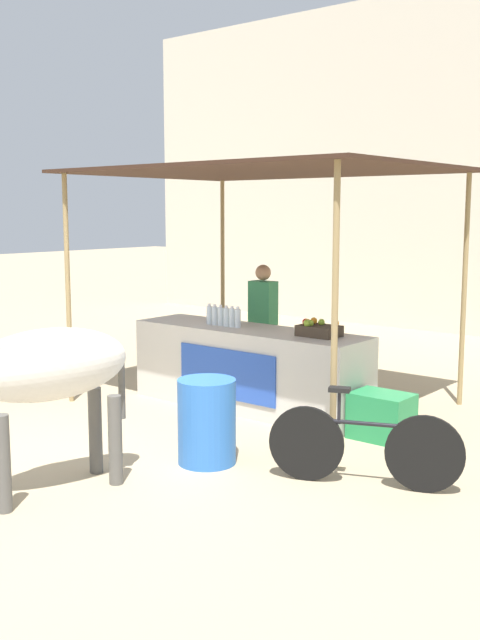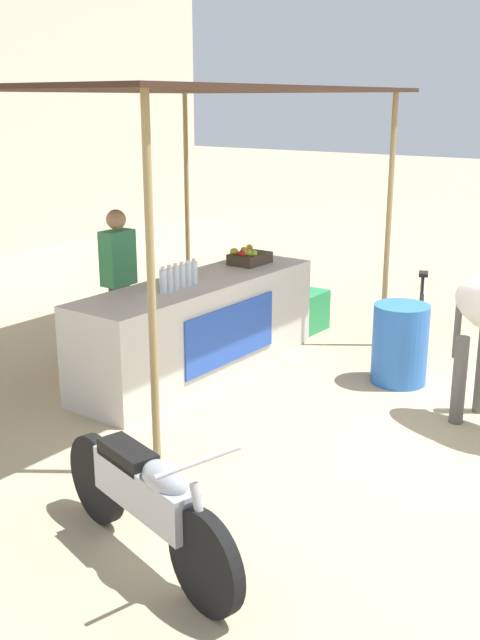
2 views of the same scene
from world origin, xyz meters
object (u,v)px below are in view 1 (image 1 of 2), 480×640
at_px(stall_counter, 249,368).
at_px(water_barrel, 207,421).
at_px(cooler_box, 382,416).
at_px(bicycle_leaning, 364,446).
at_px(cow, 42,371).
at_px(vendor_behind_counter, 263,327).
at_px(fruit_crate, 318,329).

bearing_deg(stall_counter, water_barrel, -62.54).
relative_size(cooler_box, bicycle_leaning, 0.39).
distance_m(stall_counter, bicycle_leaning, 2.74).
relative_size(stall_counter, cooler_box, 5.00).
relative_size(water_barrel, bicycle_leaning, 0.51).
xyz_separation_m(water_barrel, cow, (-0.55, -1.41, 0.64)).
relative_size(vendor_behind_counter, cow, 0.89).
bearing_deg(vendor_behind_counter, stall_counter, -64.20).
height_order(fruit_crate, cooler_box, fruit_crate).
bearing_deg(cow, vendor_behind_counter, 100.67).
xyz_separation_m(fruit_crate, cow, (-0.56, -3.24, -0.00)).
relative_size(fruit_crate, water_barrel, 0.55).
height_order(water_barrel, bicycle_leaning, bicycle_leaning).
height_order(stall_counter, fruit_crate, fruit_crate).
distance_m(cow, bicycle_leaning, 2.76).
bearing_deg(cooler_box, stall_counter, 176.96).
height_order(stall_counter, bicycle_leaning, stall_counter).
height_order(cooler_box, cow, cow).
relative_size(vendor_behind_counter, bicycle_leaning, 1.07).
height_order(stall_counter, cow, cow).
xyz_separation_m(fruit_crate, bicycle_leaning, (1.42, -1.44, -0.69)).
bearing_deg(fruit_crate, stall_counter, -176.64).
xyz_separation_m(cooler_box, bicycle_leaning, (0.53, -1.29, 0.11)).
xyz_separation_m(stall_counter, vendor_behind_counter, (-0.36, 0.75, 0.37)).
relative_size(vendor_behind_counter, cooler_box, 2.75).
bearing_deg(stall_counter, bicycle_leaning, -30.48).
xyz_separation_m(cooler_box, cow, (-1.45, -3.09, 0.79)).
xyz_separation_m(vendor_behind_counter, water_barrel, (1.29, -2.53, -0.45)).
bearing_deg(cow, stall_counter, 96.77).
xyz_separation_m(cow, bicycle_leaning, (1.98, 1.80, -0.69)).
height_order(cooler_box, bicycle_leaning, bicycle_leaning).
relative_size(stall_counter, water_barrel, 3.78).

